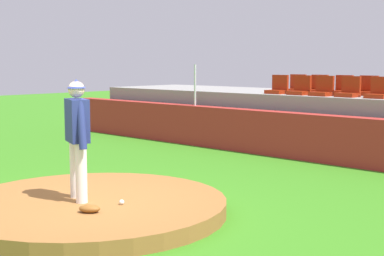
{
  "coord_description": "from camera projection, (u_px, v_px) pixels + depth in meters",
  "views": [
    {
      "loc": [
        6.77,
        -4.94,
        2.29
      ],
      "look_at": [
        0.0,
        2.24,
        1.13
      ],
      "focal_mm": 51.99,
      "sensor_mm": 36.0,
      "label": 1
    }
  ],
  "objects": [
    {
      "name": "ground_plane",
      "position": [
        91.0,
        214.0,
        8.45
      ],
      "size": [
        60.0,
        60.0,
        0.0
      ],
      "primitive_type": "plane",
      "color": "#357C1A"
    },
    {
      "name": "pitchers_mound",
      "position": [
        91.0,
        207.0,
        8.44
      ],
      "size": [
        4.13,
        4.13,
        0.23
      ],
      "primitive_type": "cylinder",
      "color": "#915D2D",
      "rests_on": "ground_plane"
    },
    {
      "name": "pitcher",
      "position": [
        77.0,
        131.0,
        8.27
      ],
      "size": [
        0.76,
        0.43,
        1.82
      ],
      "rotation": [
        0.0,
        0.0,
        -0.37
      ],
      "color": "white",
      "rests_on": "pitchers_mound"
    },
    {
      "name": "baseball",
      "position": [
        122.0,
        202.0,
        8.1
      ],
      "size": [
        0.07,
        0.07,
        0.07
      ],
      "primitive_type": "sphere",
      "color": "white",
      "rests_on": "pitchers_mound"
    },
    {
      "name": "fielding_glove",
      "position": [
        90.0,
        209.0,
        7.68
      ],
      "size": [
        0.36,
        0.33,
        0.11
      ],
      "primitive_type": "ellipsoid",
      "rotation": [
        0.0,
        0.0,
        3.73
      ],
      "color": "brown",
      "rests_on": "pitchers_mound"
    },
    {
      "name": "brick_barrier",
      "position": [
        314.0,
        138.0,
        13.01
      ],
      "size": [
        17.94,
        0.4,
        1.1
      ],
      "primitive_type": "cube",
      "color": "#A42A25",
      "rests_on": "ground_plane"
    },
    {
      "name": "fence_post_left",
      "position": [
        195.0,
        85.0,
        15.48
      ],
      "size": [
        0.06,
        0.06,
        1.15
      ],
      "primitive_type": "cylinder",
      "color": "silver",
      "rests_on": "brick_barrier"
    },
    {
      "name": "bleacher_platform",
      "position": [
        356.0,
        123.0,
        14.49
      ],
      "size": [
        16.47,
        3.17,
        1.47
      ],
      "primitive_type": "cube",
      "color": "gray",
      "rests_on": "ground_plane"
    },
    {
      "name": "stadium_chair_0",
      "position": [
        278.0,
        88.0,
        14.82
      ],
      "size": [
        0.48,
        0.44,
        0.5
      ],
      "rotation": [
        0.0,
        0.0,
        3.14
      ],
      "color": "maroon",
      "rests_on": "bleacher_platform"
    },
    {
      "name": "stadium_chair_1",
      "position": [
        300.0,
        89.0,
        14.32
      ],
      "size": [
        0.48,
        0.44,
        0.5
      ],
      "rotation": [
        0.0,
        0.0,
        3.14
      ],
      "color": "maroon",
      "rests_on": "bleacher_platform"
    },
    {
      "name": "stadium_chair_2",
      "position": [
        323.0,
        90.0,
        13.85
      ],
      "size": [
        0.48,
        0.44,
        0.5
      ],
      "rotation": [
        0.0,
        0.0,
        3.14
      ],
      "color": "maroon",
      "rests_on": "bleacher_platform"
    },
    {
      "name": "stadium_chair_3",
      "position": [
        349.0,
        90.0,
        13.41
      ],
      "size": [
        0.48,
        0.44,
        0.5
      ],
      "rotation": [
        0.0,
        0.0,
        3.14
      ],
      "color": "maroon",
      "rests_on": "bleacher_platform"
    },
    {
      "name": "stadium_chair_4",
      "position": [
        379.0,
        92.0,
        12.9
      ],
      "size": [
        0.48,
        0.44,
        0.5
      ],
      "rotation": [
        0.0,
        0.0,
        3.14
      ],
      "color": "maroon",
      "rests_on": "bleacher_platform"
    },
    {
      "name": "stadium_chair_6",
      "position": [
        296.0,
        87.0,
        15.48
      ],
      "size": [
        0.48,
        0.44,
        0.5
      ],
      "rotation": [
        0.0,
        0.0,
        3.14
      ],
      "color": "maroon",
      "rests_on": "bleacher_platform"
    },
    {
      "name": "stadium_chair_7",
      "position": [
        318.0,
        88.0,
        15.0
      ],
      "size": [
        0.48,
        0.44,
        0.5
      ],
      "rotation": [
        0.0,
        0.0,
        3.14
      ],
      "color": "maroon",
      "rests_on": "bleacher_platform"
    },
    {
      "name": "stadium_chair_8",
      "position": [
        342.0,
        88.0,
        14.52
      ],
      "size": [
        0.48,
        0.44,
        0.5
      ],
      "rotation": [
        0.0,
        0.0,
        3.14
      ],
      "color": "maroon",
      "rests_on": "bleacher_platform"
    },
    {
      "name": "stadium_chair_9",
      "position": [
        367.0,
        89.0,
        14.02
      ],
      "size": [
        0.48,
        0.44,
        0.5
      ],
      "rotation": [
        0.0,
        0.0,
        3.14
      ],
      "color": "maroon",
      "rests_on": "bleacher_platform"
    }
  ]
}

